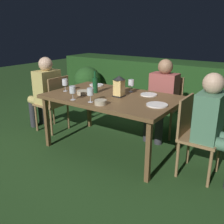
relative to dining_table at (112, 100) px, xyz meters
name	(u,v)px	position (x,y,z in m)	size (l,w,h in m)	color
ground_plane	(112,148)	(0.00, 0.00, -0.68)	(16.00, 16.00, 0.00)	#26471E
dining_table	(112,100)	(0.00, 0.00, 0.00)	(1.67, 1.04, 0.74)	brown
chair_head_near	(54,101)	(-1.08, 0.00, -0.20)	(0.40, 0.42, 0.87)	#937047
person_in_mustard	(45,90)	(-1.28, 0.00, -0.05)	(0.48, 0.38, 1.15)	tan
chair_side_right_b	(166,103)	(0.38, 0.91, -0.20)	(0.42, 0.40, 0.87)	#937047
person_in_rust	(162,96)	(0.38, 0.71, -0.05)	(0.38, 0.47, 1.15)	#9E4C47
chair_head_far	(194,133)	(1.08, 0.00, -0.20)	(0.40, 0.42, 0.87)	#937047
person_in_green	(215,123)	(1.28, 0.00, -0.05)	(0.48, 0.38, 1.15)	#4C7A5B
lantern_centerpiece	(119,85)	(0.10, 0.02, 0.20)	(0.15, 0.15, 0.27)	black
green_bottle_on_table	(95,85)	(-0.27, 0.00, 0.16)	(0.07, 0.07, 0.29)	#144723
wine_glass_a	(65,83)	(-0.66, -0.16, 0.17)	(0.08, 0.08, 0.17)	silver
wine_glass_b	(90,92)	(-0.04, -0.39, 0.17)	(0.08, 0.08, 0.17)	silver
wine_glass_c	(73,90)	(-0.28, -0.43, 0.17)	(0.08, 0.08, 0.17)	silver
wine_glass_d	(121,84)	(0.00, 0.21, 0.17)	(0.08, 0.08, 0.17)	silver
wine_glass_e	(131,83)	(0.09, 0.32, 0.17)	(0.08, 0.08, 0.17)	silver
plate_a	(96,85)	(-0.53, 0.36, 0.06)	(0.21, 0.21, 0.01)	white
plate_b	(157,105)	(0.66, -0.07, 0.06)	(0.24, 0.24, 0.01)	white
plate_c	(149,95)	(0.38, 0.29, 0.06)	(0.21, 0.21, 0.01)	white
bowl_olives	(101,102)	(0.12, -0.40, 0.08)	(0.14, 0.14, 0.05)	#BCAD8E
bowl_bread	(83,92)	(-0.35, -0.16, 0.08)	(0.17, 0.17, 0.05)	#BCAD8E
hedge_backdrop	(177,85)	(0.00, 2.35, -0.23)	(5.35, 0.85, 0.92)	#1E4219
potted_plant_by_hedge	(87,81)	(-1.73, 1.57, -0.23)	(0.57, 0.57, 0.77)	#9E5133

